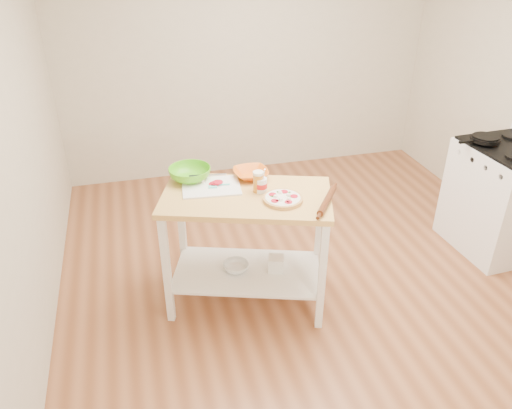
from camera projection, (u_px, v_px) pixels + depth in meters
The scene contains 15 objects.
room_shell at pixel (330, 122), 3.34m from camera, with size 4.04×4.54×2.74m.
prep_island at pixel (247, 226), 3.51m from camera, with size 1.29×0.96×0.90m.
gas_stove at pixel (501, 198), 4.23m from camera, with size 0.68×0.78×1.11m.
skillet at pixel (485, 139), 4.06m from camera, with size 0.37×0.23×0.03m.
pizza at pixel (283, 199), 3.30m from camera, with size 0.27×0.27×0.04m.
cutting_board at pixel (211, 186), 3.48m from camera, with size 0.43×0.34×0.04m.
spatula at pixel (218, 186), 3.47m from camera, with size 0.16×0.05×0.01m.
knife at pixel (203, 176), 3.60m from camera, with size 0.27×0.04×0.01m.
orange_bowl at pixel (251, 174), 3.60m from camera, with size 0.25×0.25×0.06m, color orange.
green_bowl at pixel (190, 174), 3.56m from camera, with size 0.30×0.30×0.09m, color #4FB917.
beer_pint at pixel (258, 182), 3.39m from camera, with size 0.07×0.07×0.15m.
yogurt_tub at pixel (261, 185), 3.40m from camera, with size 0.08×0.08×0.18m.
rolling_pin at pixel (327, 201), 3.27m from camera, with size 0.04×0.04×0.38m, color #5B2B14.
shelf_glass_bowl at pixel (236, 267), 3.69m from camera, with size 0.19×0.19×0.06m, color silver.
shelf_bin at pixel (276, 263), 3.68m from camera, with size 0.11×0.11×0.11m, color white.
Camera 1 is at (-1.29, -2.95, 2.50)m, focal length 35.00 mm.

